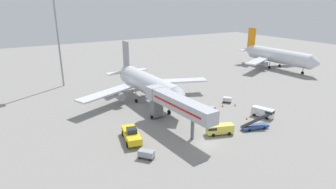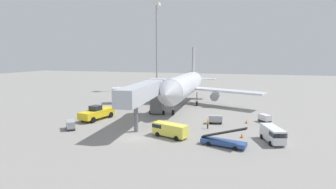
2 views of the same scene
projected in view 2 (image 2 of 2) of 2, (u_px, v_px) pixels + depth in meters
The scene contains 15 objects.
ground_plane at pixel (134, 138), 38.88m from camera, with size 300.00×300.00×0.00m, color gray.
airplane_at_gate at pixel (184, 85), 64.07m from camera, with size 38.64×33.79×14.73m.
jet_bridge at pixel (147, 92), 47.33m from camera, with size 4.66×20.81×7.50m.
pushback_tug at pixel (97, 113), 50.37m from camera, with size 4.15×7.89×2.75m.
belt_loader_truck at pixel (223, 141), 35.30m from camera, with size 6.29×2.93×3.00m.
service_van_mid_center at pixel (273, 134), 36.84m from camera, with size 3.30×5.31×2.20m.
service_van_rear_right at pixel (169, 129), 39.46m from camera, with size 5.84×3.52×2.06m.
baggage_cart_near_left at pixel (265, 118), 48.37m from camera, with size 2.39×2.51×1.41m.
baggage_cart_outer_left at pixel (70, 124), 43.57m from camera, with size 2.77×2.94×1.48m.
baggage_cart_rear_left at pixel (215, 119), 47.31m from camera, with size 2.59×1.72×1.50m.
ground_crew_worker_foreground at pixel (208, 124), 43.93m from camera, with size 0.32×0.32×1.61m.
safety_cone_alpha at pixel (246, 121), 47.56m from camera, with size 0.47×0.47×0.72m.
safety_cone_bravo at pixel (265, 124), 45.48m from camera, with size 0.48×0.48×0.73m.
safety_cone_charlie at pixel (242, 136), 39.09m from camera, with size 0.43×0.43×0.66m.
apron_light_mast at pixel (157, 32), 92.08m from camera, with size 2.40×2.40×30.58m.
Camera 2 is at (15.54, -34.51, 12.14)m, focal length 27.87 mm.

